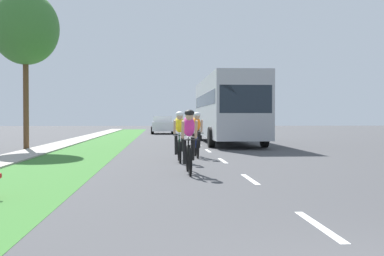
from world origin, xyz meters
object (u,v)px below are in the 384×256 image
at_px(cyclist_trailing, 179,136).
at_px(bus_silver, 227,107).
at_px(cyclist_distant, 197,134).
at_px(sedan_white, 163,125).
at_px(street_tree_near, 25,29).
at_px(cyclist_lead, 189,141).

xyz_separation_m(cyclist_trailing, bus_silver, (3.03, 10.93, 1.17)).
distance_m(cyclist_distant, sedan_white, 25.12).
bearing_deg(sedan_white, cyclist_trailing, -89.25).
distance_m(cyclist_trailing, street_tree_near, 10.18).
bearing_deg(street_tree_near, sedan_white, 73.35).
xyz_separation_m(cyclist_lead, sedan_white, (-0.45, 30.07, -0.04)).
relative_size(bus_silver, street_tree_near, 1.68).
bearing_deg(bus_silver, cyclist_lead, -101.71).
height_order(cyclist_lead, cyclist_distant, same).
height_order(cyclist_trailing, sedan_white, cyclist_trailing).
relative_size(sedan_white, street_tree_near, 0.62).
bearing_deg(sedan_white, cyclist_distant, -87.66).
bearing_deg(cyclist_lead, cyclist_trailing, 91.81).
bearing_deg(street_tree_near, bus_silver, 25.08).
distance_m(cyclist_distant, street_tree_near, 9.63).
xyz_separation_m(bus_silver, street_tree_near, (-9.48, -4.44, 3.29)).
bearing_deg(cyclist_distant, bus_silver, 75.57).
xyz_separation_m(cyclist_trailing, cyclist_distant, (0.67, 1.79, 0.00)).
distance_m(cyclist_lead, bus_silver, 14.46).
relative_size(cyclist_lead, street_tree_near, 0.25).
height_order(cyclist_trailing, cyclist_distant, same).
bearing_deg(cyclist_trailing, sedan_white, 90.75).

